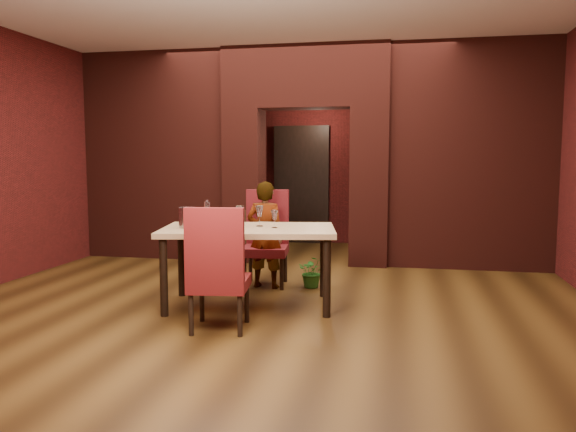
{
  "coord_description": "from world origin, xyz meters",
  "views": [
    {
      "loc": [
        1.38,
        -6.3,
        1.59
      ],
      "look_at": [
        0.13,
        0.0,
        0.91
      ],
      "focal_mm": 35.0,
      "sensor_mm": 36.0,
      "label": 1
    }
  ],
  "objects_px": {
    "dining_table": "(249,267)",
    "wine_glass_c": "(275,219)",
    "water_bottle": "(207,213)",
    "chair_near": "(220,268)",
    "person_seated": "(265,235)",
    "wine_glass_b": "(260,216)",
    "wine_glass_a": "(240,216)",
    "potted_plant": "(313,271)",
    "chair_far": "(265,238)",
    "wine_bucket": "(187,218)"
  },
  "relations": [
    {
      "from": "dining_table",
      "to": "wine_glass_c",
      "type": "relative_size",
      "value": 9.62
    },
    {
      "from": "wine_glass_c",
      "to": "water_bottle",
      "type": "bearing_deg",
      "value": 176.85
    },
    {
      "from": "chair_near",
      "to": "person_seated",
      "type": "bearing_deg",
      "value": -98.2
    },
    {
      "from": "chair_near",
      "to": "wine_glass_b",
      "type": "height_order",
      "value": "chair_near"
    },
    {
      "from": "wine_glass_a",
      "to": "wine_glass_b",
      "type": "distance_m",
      "value": 0.21
    },
    {
      "from": "chair_near",
      "to": "wine_glass_a",
      "type": "distance_m",
      "value": 0.99
    },
    {
      "from": "wine_glass_a",
      "to": "potted_plant",
      "type": "height_order",
      "value": "wine_glass_a"
    },
    {
      "from": "chair_far",
      "to": "wine_glass_a",
      "type": "height_order",
      "value": "chair_far"
    },
    {
      "from": "chair_far",
      "to": "wine_glass_a",
      "type": "xyz_separation_m",
      "value": [
        -0.07,
        -0.89,
        0.37
      ]
    },
    {
      "from": "dining_table",
      "to": "wine_glass_b",
      "type": "relative_size",
      "value": 8.11
    },
    {
      "from": "chair_far",
      "to": "wine_glass_c",
      "type": "distance_m",
      "value": 1.06
    },
    {
      "from": "wine_glass_a",
      "to": "chair_far",
      "type": "bearing_deg",
      "value": 85.67
    },
    {
      "from": "chair_far",
      "to": "chair_near",
      "type": "height_order",
      "value": "chair_far"
    },
    {
      "from": "wine_glass_b",
      "to": "potted_plant",
      "type": "distance_m",
      "value": 1.22
    },
    {
      "from": "wine_glass_a",
      "to": "potted_plant",
      "type": "xyz_separation_m",
      "value": [
        0.66,
        0.9,
        -0.76
      ]
    },
    {
      "from": "wine_glass_a",
      "to": "water_bottle",
      "type": "height_order",
      "value": "water_bottle"
    },
    {
      "from": "wine_glass_b",
      "to": "water_bottle",
      "type": "height_order",
      "value": "water_bottle"
    },
    {
      "from": "dining_table",
      "to": "chair_far",
      "type": "distance_m",
      "value": 0.98
    },
    {
      "from": "chair_near",
      "to": "wine_bucket",
      "type": "bearing_deg",
      "value": -57.55
    },
    {
      "from": "chair_near",
      "to": "wine_glass_a",
      "type": "height_order",
      "value": "chair_near"
    },
    {
      "from": "chair_near",
      "to": "water_bottle",
      "type": "height_order",
      "value": "chair_near"
    },
    {
      "from": "dining_table",
      "to": "chair_far",
      "type": "bearing_deg",
      "value": 83.12
    },
    {
      "from": "dining_table",
      "to": "wine_glass_a",
      "type": "distance_m",
      "value": 0.55
    },
    {
      "from": "dining_table",
      "to": "person_seated",
      "type": "height_order",
      "value": "person_seated"
    },
    {
      "from": "chair_far",
      "to": "water_bottle",
      "type": "height_order",
      "value": "chair_far"
    },
    {
      "from": "dining_table",
      "to": "wine_glass_a",
      "type": "height_order",
      "value": "wine_glass_a"
    },
    {
      "from": "wine_bucket",
      "to": "water_bottle",
      "type": "distance_m",
      "value": 0.26
    },
    {
      "from": "chair_near",
      "to": "person_seated",
      "type": "height_order",
      "value": "person_seated"
    },
    {
      "from": "dining_table",
      "to": "wine_glass_a",
      "type": "xyz_separation_m",
      "value": [
        -0.12,
        0.08,
        0.53
      ]
    },
    {
      "from": "dining_table",
      "to": "wine_glass_c",
      "type": "distance_m",
      "value": 0.59
    },
    {
      "from": "person_seated",
      "to": "wine_glass_c",
      "type": "relative_size",
      "value": 6.93
    },
    {
      "from": "person_seated",
      "to": "water_bottle",
      "type": "relative_size",
      "value": 4.6
    },
    {
      "from": "dining_table",
      "to": "potted_plant",
      "type": "bearing_deg",
      "value": 51.12
    },
    {
      "from": "dining_table",
      "to": "chair_near",
      "type": "bearing_deg",
      "value": -103.31
    },
    {
      "from": "chair_far",
      "to": "wine_bucket",
      "type": "relative_size",
      "value": 5.45
    },
    {
      "from": "chair_near",
      "to": "wine_glass_b",
      "type": "bearing_deg",
      "value": -105.61
    },
    {
      "from": "wine_glass_c",
      "to": "wine_glass_a",
      "type": "bearing_deg",
      "value": 172.6
    },
    {
      "from": "chair_far",
      "to": "person_seated",
      "type": "xyz_separation_m",
      "value": [
        0.03,
        -0.11,
        0.06
      ]
    },
    {
      "from": "chair_near",
      "to": "chair_far",
      "type": "bearing_deg",
      "value": -97.31
    },
    {
      "from": "chair_near",
      "to": "wine_bucket",
      "type": "relative_size",
      "value": 5.32
    },
    {
      "from": "wine_glass_b",
      "to": "wine_bucket",
      "type": "relative_size",
      "value": 1.03
    },
    {
      "from": "person_seated",
      "to": "wine_bucket",
      "type": "bearing_deg",
      "value": 66.14
    },
    {
      "from": "potted_plant",
      "to": "water_bottle",
      "type": "bearing_deg",
      "value": -138.25
    },
    {
      "from": "dining_table",
      "to": "person_seated",
      "type": "xyz_separation_m",
      "value": [
        -0.03,
        0.86,
        0.23
      ]
    },
    {
      "from": "chair_near",
      "to": "wine_glass_b",
      "type": "relative_size",
      "value": 5.16
    },
    {
      "from": "water_bottle",
      "to": "potted_plant",
      "type": "distance_m",
      "value": 1.57
    },
    {
      "from": "wine_glass_b",
      "to": "potted_plant",
      "type": "relative_size",
      "value": 0.56
    },
    {
      "from": "chair_far",
      "to": "water_bottle",
      "type": "relative_size",
      "value": 4.17
    },
    {
      "from": "chair_far",
      "to": "wine_bucket",
      "type": "xyz_separation_m",
      "value": [
        -0.58,
        -1.11,
        0.36
      ]
    },
    {
      "from": "dining_table",
      "to": "person_seated",
      "type": "distance_m",
      "value": 0.89
    }
  ]
}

